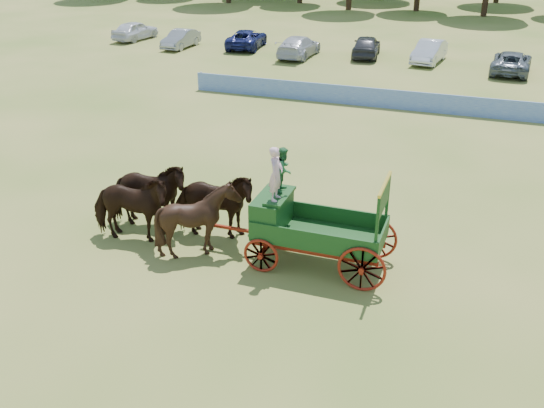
{
  "coord_description": "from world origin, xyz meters",
  "views": [
    {
      "loc": [
        2.26,
        -14.47,
        9.66
      ],
      "look_at": [
        -3.55,
        1.89,
        1.3
      ],
      "focal_mm": 40.0,
      "sensor_mm": 36.0,
      "label": 1
    }
  ],
  "objects": [
    {
      "name": "sponsor_banner",
      "position": [
        -1.0,
        18.0,
        0.53
      ],
      "size": [
        26.0,
        0.08,
        1.05
      ],
      "primitive_type": "cube",
      "color": "blue",
      "rests_on": "ground"
    },
    {
      "name": "horse_lead_right",
      "position": [
        -7.8,
        1.44,
        1.17
      ],
      "size": [
        3.0,
        1.92,
        2.34
      ],
      "primitive_type": "imported",
      "rotation": [
        0.0,
        0.0,
        1.82
      ],
      "color": "black",
      "rests_on": "ground"
    },
    {
      "name": "horse_wheel_left",
      "position": [
        -5.4,
        0.34,
        1.17
      ],
      "size": [
        2.37,
        2.17,
        2.35
      ],
      "primitive_type": "imported",
      "rotation": [
        0.0,
        0.0,
        1.44
      ],
      "color": "black",
      "rests_on": "ground"
    },
    {
      "name": "ground",
      "position": [
        0.0,
        0.0,
        0.0
      ],
      "size": [
        160.0,
        160.0,
        0.0
      ],
      "primitive_type": "plane",
      "color": "#A08B48",
      "rests_on": "ground"
    },
    {
      "name": "farm_dray",
      "position": [
        -2.42,
        0.9,
        1.57
      ],
      "size": [
        6.0,
        2.0,
        3.76
      ],
      "color": "maroon",
      "rests_on": "ground"
    },
    {
      "name": "horse_lead_left",
      "position": [
        -7.8,
        0.34,
        1.17
      ],
      "size": [
        2.95,
        1.71,
        2.34
      ],
      "primitive_type": "imported",
      "rotation": [
        0.0,
        0.0,
        1.74
      ],
      "color": "black",
      "rests_on": "ground"
    },
    {
      "name": "horse_wheel_right",
      "position": [
        -5.4,
        1.44,
        1.17
      ],
      "size": [
        2.95,
        1.71,
        2.34
      ],
      "primitive_type": "imported",
      "rotation": [
        0.0,
        0.0,
        1.74
      ],
      "color": "black",
      "rests_on": "ground"
    },
    {
      "name": "parked_cars",
      "position": [
        2.19,
        29.71,
        0.76
      ],
      "size": [
        56.91,
        7.19,
        1.64
      ],
      "color": "silver",
      "rests_on": "ground"
    }
  ]
}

